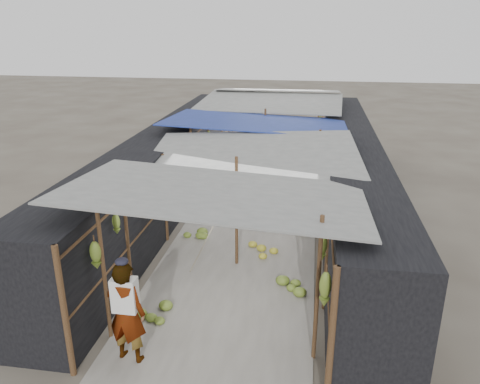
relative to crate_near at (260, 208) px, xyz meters
The scene contains 14 objects.
ground 6.14m from the crate_near, 91.64° to the right, with size 80.00×80.00×0.00m, color #6B6356.
aisle_slab 0.43m from the crate_near, 115.49° to the left, with size 3.60×16.00×0.02m, color #9E998E.
stall_left 3.06m from the crate_near, behind, with size 1.40×15.00×2.30m, color black.
stall_right 2.74m from the crate_near, ahead, with size 1.40×15.00×2.30m, color black.
crate_near is the anchor object (origin of this frame).
crate_mid 1.71m from the crate_near, 40.83° to the right, with size 0.47×0.37×0.28m, color #967B4C.
crate_back 2.89m from the crate_near, 117.19° to the left, with size 0.40×0.33×0.25m, color #967B4C.
black_basin 4.09m from the crate_near, 68.10° to the left, with size 0.54×0.54×0.16m, color black.
vendor_elderly 6.82m from the crate_near, 101.97° to the right, with size 0.66×0.44×1.82m, color white.
shopper_blue 0.91m from the crate_near, 114.76° to the right, with size 0.83×0.65×1.71m, color #1F459C.
vendor_seated 0.84m from the crate_near, 29.61° to the right, with size 0.66×0.38×1.02m, color #544D49.
market_canopy 2.37m from the crate_near, 101.24° to the left, with size 5.62×15.20×2.77m.
hanging_bananas 1.56m from the crate_near, behind, with size 3.95×13.93×0.72m.
floor_bananas 1.18m from the crate_near, 108.44° to the right, with size 3.92×11.13×0.34m.
Camera 1 is at (1.58, -6.56, 5.32)m, focal length 35.00 mm.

